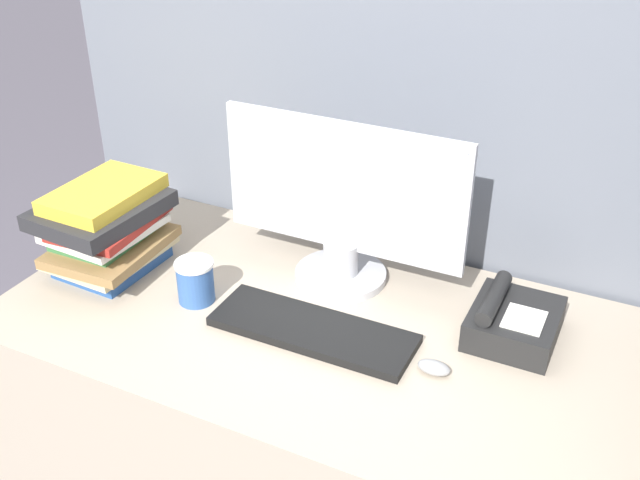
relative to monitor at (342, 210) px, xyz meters
The scene contains 8 objects.
cubicle_panel_rear 0.32m from the monitor, 82.40° to the left, with size 1.83×0.04×1.45m.
desk 0.60m from the monitor, 80.74° to the right, with size 1.43×0.74×0.76m.
monitor is the anchor object (origin of this frame).
keyboard 0.29m from the monitor, 80.66° to the right, with size 0.45×0.15×0.02m.
mouse 0.43m from the monitor, 37.03° to the right, with size 0.07×0.04×0.03m.
coffee_cup 0.38m from the monitor, 138.56° to the right, with size 0.09×0.09×0.10m.
book_stack 0.57m from the monitor, 158.37° to the right, with size 0.26×0.31×0.22m.
desk_telephone 0.45m from the monitor, ahead, with size 0.18×0.20×0.10m.
Camera 1 is at (0.59, -0.84, 1.75)m, focal length 42.00 mm.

